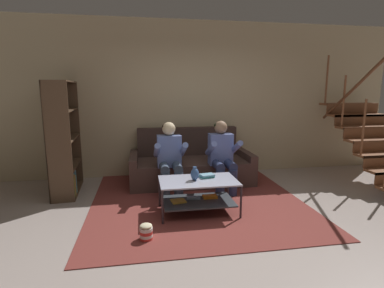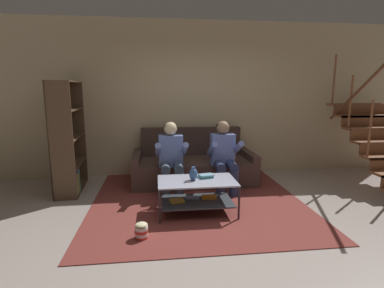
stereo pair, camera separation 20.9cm
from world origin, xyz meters
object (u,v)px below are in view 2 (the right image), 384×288
object	(u,v)px
vase	(193,174)
person_seated_right	(224,154)
coffee_table	(197,191)
popcorn_tub	(142,231)
book_stack	(206,176)
bookshelf	(65,148)
couch	(193,165)
person_seated_left	(171,155)

from	to	relation	value
vase	person_seated_right	bearing A→B (deg)	53.77
coffee_table	popcorn_tub	bearing A→B (deg)	-137.49
book_stack	bookshelf	distance (m)	2.34
couch	person_seated_right	bearing A→B (deg)	-54.60
person_seated_right	book_stack	xyz separation A→B (m)	(-0.41, -0.71, -0.14)
bookshelf	popcorn_tub	bearing A→B (deg)	-54.25
couch	bookshelf	world-z (taller)	bookshelf
couch	person_seated_right	size ratio (longest dim) A/B	1.87
bookshelf	couch	bearing A→B (deg)	8.34
person_seated_left	vase	xyz separation A→B (m)	(0.25, -0.81, -0.08)
coffee_table	book_stack	world-z (taller)	book_stack
couch	person_seated_right	xyz separation A→B (m)	(0.42, -0.60, 0.33)
person_seated_left	person_seated_right	world-z (taller)	person_seated_right
person_seated_right	vase	bearing A→B (deg)	-126.23
vase	bookshelf	size ratio (longest dim) A/B	0.10
person_seated_left	popcorn_tub	world-z (taller)	person_seated_left
couch	person_seated_left	world-z (taller)	person_seated_left
person_seated_left	popcorn_tub	size ratio (longest dim) A/B	6.00
person_seated_right	coffee_table	xyz separation A→B (m)	(-0.55, -0.81, -0.32)
coffee_table	vase	size ratio (longest dim) A/B	5.62
bookshelf	popcorn_tub	size ratio (longest dim) A/B	9.36
book_stack	popcorn_tub	xyz separation A→B (m)	(-0.85, -0.75, -0.38)
popcorn_tub	coffee_table	bearing A→B (deg)	42.51
vase	popcorn_tub	distance (m)	1.03
person_seated_left	book_stack	xyz separation A→B (m)	(0.44, -0.71, -0.14)
coffee_table	bookshelf	world-z (taller)	bookshelf
couch	bookshelf	distance (m)	2.16
vase	bookshelf	distance (m)	2.22
couch	coffee_table	size ratio (longest dim) A/B	2.07
popcorn_tub	couch	bearing A→B (deg)	67.90
person_seated_right	coffee_table	size ratio (longest dim) A/B	1.11
bookshelf	popcorn_tub	world-z (taller)	bookshelf
person_seated_left	vase	bearing A→B (deg)	-72.92
person_seated_left	popcorn_tub	xyz separation A→B (m)	(-0.41, -1.46, -0.52)
bookshelf	book_stack	bearing A→B (deg)	-25.35
couch	popcorn_tub	distance (m)	2.23
person_seated_right	bookshelf	xyz separation A→B (m)	(-2.51, 0.29, 0.10)
vase	popcorn_tub	world-z (taller)	vase
book_stack	popcorn_tub	world-z (taller)	book_stack
person_seated_left	person_seated_right	size ratio (longest dim) A/B	1.00
coffee_table	vase	distance (m)	0.25
person_seated_left	coffee_table	size ratio (longest dim) A/B	1.10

